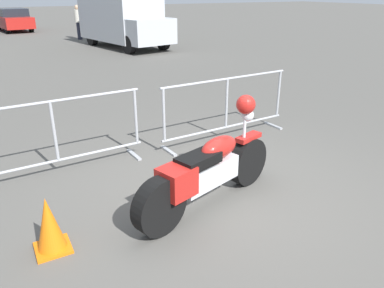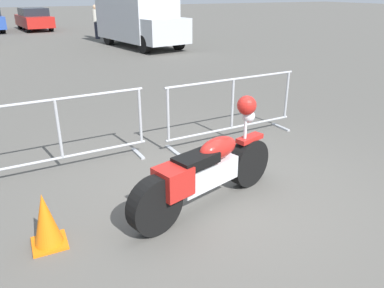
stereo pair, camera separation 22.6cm
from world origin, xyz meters
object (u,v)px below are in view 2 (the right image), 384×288
Objects in this scene: parked_car_red at (34,19)px; pedestrian at (96,20)px; delivery_van at (139,18)px; crowd_barrier_far at (232,108)px; traffic_cone at (46,221)px; motorcycle at (207,170)px; crowd_barrier_near at (59,134)px.

parked_car_red is 2.45× the size of pedestrian.
crowd_barrier_far is at bearing -21.74° from delivery_van.
parked_car_red is 23.28m from traffic_cone.
crowd_barrier_far is 4.25× the size of traffic_cone.
motorcycle is 0.85× the size of crowd_barrier_near.
traffic_cone is at bearing -16.99° from pedestrian.
motorcycle is 17.23m from pedestrian.
motorcycle is 1.26× the size of pedestrian.
motorcycle is 2.23m from crowd_barrier_far.
crowd_barrier_near is 0.48× the size of delivery_van.
traffic_cone is at bearing -152.04° from crowd_barrier_far.
crowd_barrier_near is at bearing -17.12° from pedestrian.
traffic_cone is (-1.80, 0.03, -0.18)m from motorcycle.
crowd_barrier_near is (-1.40, 1.73, 0.09)m from motorcycle.
pedestrian is (1.14, 15.30, 0.36)m from crowd_barrier_far.
motorcycle is 13.78m from delivery_van.
delivery_van is 14.34m from traffic_cone.
crowd_barrier_far is at bearing 176.60° from parked_car_red.
crowd_barrier_far is at bearing 27.96° from traffic_cone.
pedestrian is at bearing 85.74° from crowd_barrier_far.
motorcycle is 0.40× the size of delivery_van.
delivery_van is 3.92m from pedestrian.
crowd_barrier_far is 0.48× the size of delivery_van.
parked_car_red is at bearing 72.65° from motorcycle.
delivery_van is 3.12× the size of pedestrian.
crowd_barrier_near is 2.81m from crowd_barrier_far.
crowd_barrier_near is at bearing 169.13° from parked_car_red.
pedestrian is 2.86× the size of traffic_cone.
motorcycle is at bearing -0.92° from traffic_cone.
pedestrian is (3.95, 15.30, 0.36)m from crowd_barrier_near.
parked_car_red is at bearing 85.59° from traffic_cone.
motorcycle is 3.62× the size of traffic_cone.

